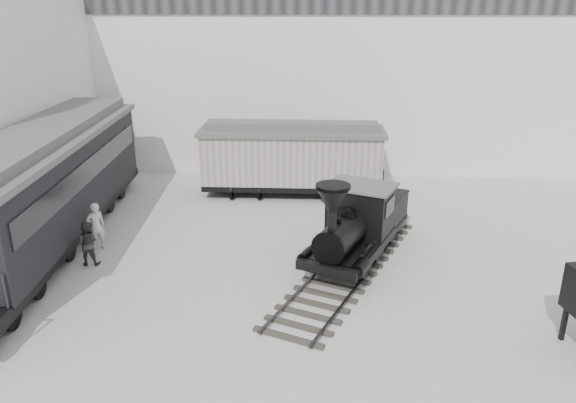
# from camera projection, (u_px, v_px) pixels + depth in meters

# --- Properties ---
(ground) EXTENTS (90.00, 90.00, 0.00)m
(ground) POSITION_uv_depth(u_px,v_px,m) (298.00, 313.00, 16.60)
(ground) COLOR #9E9E9B
(north_wall) EXTENTS (34.00, 2.51, 11.00)m
(north_wall) POSITION_uv_depth(u_px,v_px,m) (311.00, 64.00, 28.75)
(north_wall) COLOR silver
(north_wall) RESTS_ON ground
(locomotive) EXTENTS (5.71, 9.81, 3.44)m
(locomotive) POSITION_uv_depth(u_px,v_px,m) (356.00, 228.00, 19.41)
(locomotive) COLOR #2D2822
(locomotive) RESTS_ON ground
(boxcar) EXTENTS (8.48, 2.72, 3.47)m
(boxcar) POSITION_uv_depth(u_px,v_px,m) (292.00, 157.00, 26.01)
(boxcar) COLOR black
(boxcar) RESTS_ON ground
(passenger_coach) EXTENTS (4.12, 15.27, 4.04)m
(passenger_coach) POSITION_uv_depth(u_px,v_px,m) (47.00, 186.00, 20.70)
(passenger_coach) COLOR black
(passenger_coach) RESTS_ON ground
(visitor_a) EXTENTS (0.79, 0.75, 1.81)m
(visitor_a) POSITION_uv_depth(u_px,v_px,m) (96.00, 226.00, 20.52)
(visitor_a) COLOR silver
(visitor_a) RESTS_ON ground
(visitor_b) EXTENTS (0.84, 0.69, 1.61)m
(visitor_b) POSITION_uv_depth(u_px,v_px,m) (87.00, 243.00, 19.35)
(visitor_b) COLOR #2D2D2D
(visitor_b) RESTS_ON ground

